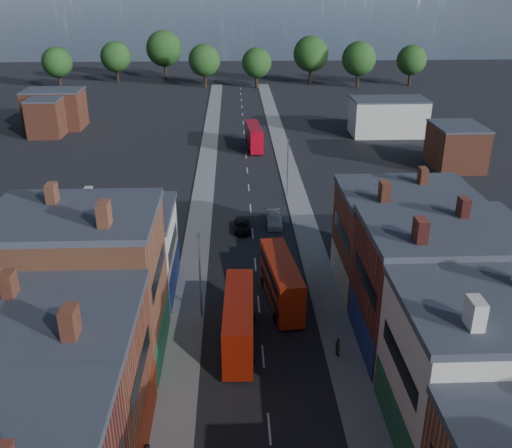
{
  "coord_description": "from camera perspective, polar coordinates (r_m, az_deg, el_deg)",
  "views": [
    {
      "loc": [
        -2.1,
        -13.68,
        27.99
      ],
      "look_at": [
        0.0,
        38.15,
        5.48
      ],
      "focal_mm": 40.0,
      "sensor_mm": 36.0,
      "label": 1
    }
  ],
  "objects": [
    {
      "name": "car_2",
      "position": [
        68.14,
        -1.37,
        -0.26
      ],
      "size": [
        1.97,
        4.23,
        1.17
      ],
      "primitive_type": "imported",
      "rotation": [
        0.0,
        0.0,
        0.01
      ],
      "color": "black",
      "rests_on": "ground"
    },
    {
      "name": "bus_2",
      "position": [
        101.39,
        -0.21,
        8.77
      ],
      "size": [
        3.01,
        9.91,
        4.22
      ],
      "rotation": [
        0.0,
        0.0,
        0.07
      ],
      "color": "#9C0615",
      "rests_on": "ground"
    },
    {
      "name": "car_3",
      "position": [
        69.73,
        1.86,
        0.38
      ],
      "size": [
        2.0,
        4.7,
        1.35
      ],
      "primitive_type": "imported",
      "rotation": [
        0.0,
        0.0,
        -0.02
      ],
      "color": "#BBBBBB",
      "rests_on": "ground"
    },
    {
      "name": "ped_3",
      "position": [
        46.91,
        8.17,
        -12.08
      ],
      "size": [
        0.56,
        0.99,
        1.59
      ],
      "primitive_type": "imported",
      "rotation": [
        0.0,
        0.0,
        1.72
      ],
      "color": "#4E4B43",
      "rests_on": "pavement_east"
    },
    {
      "name": "lamp_post_3",
      "position": [
        77.62,
        3.2,
        5.96
      ],
      "size": [
        0.25,
        0.7,
        8.12
      ],
      "color": "slate",
      "rests_on": "ground"
    },
    {
      "name": "bus_0",
      "position": [
        46.94,
        -1.72,
        -9.63
      ],
      "size": [
        2.84,
        10.25,
        4.39
      ],
      "rotation": [
        0.0,
        0.0,
        -0.03
      ],
      "color": "#A61B09",
      "rests_on": "ground"
    },
    {
      "name": "pavement_east",
      "position": [
        70.07,
        4.92,
        -0.13
      ],
      "size": [
        3.0,
        200.0,
        0.12
      ],
      "primitive_type": "cube",
      "color": "gray",
      "rests_on": "ground"
    },
    {
      "name": "bus_1",
      "position": [
        52.74,
        2.54,
        -5.66
      ],
      "size": [
        3.44,
        10.28,
        4.35
      ],
      "rotation": [
        0.0,
        0.0,
        0.12
      ],
      "color": "red",
      "rests_on": "ground"
    },
    {
      "name": "pavement_west",
      "position": [
        69.68,
        -5.75,
        -0.3
      ],
      "size": [
        3.0,
        200.0,
        0.12
      ],
      "primitive_type": "cube",
      "color": "gray",
      "rests_on": "ground"
    },
    {
      "name": "lamp_post_2",
      "position": [
        49.6,
        -5.65,
        -4.67
      ],
      "size": [
        0.25,
        0.7,
        8.12
      ],
      "color": "slate",
      "rests_on": "ground"
    }
  ]
}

